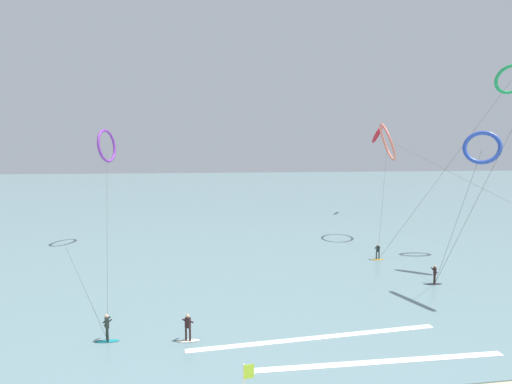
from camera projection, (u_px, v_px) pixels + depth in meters
name	position (u px, v px, depth m)	size (l,w,h in m)	color
sea_water	(215.00, 191.00, 116.73)	(400.00, 200.00, 0.08)	slate
surfer_ivory	(188.00, 329.00, 23.71)	(1.40, 0.70, 1.70)	silver
surfer_charcoal	(435.00, 276.00, 33.96)	(1.40, 0.68, 1.70)	black
surfer_amber	(378.00, 253.00, 41.67)	(1.40, 0.62, 1.70)	orange
surfer_teal	(107.00, 330.00, 23.68)	(1.40, 0.68, 1.70)	teal
kite_crimson	(378.00, 134.00, 71.77)	(4.42, 52.84, 16.37)	red
kite_coral	(387.00, 142.00, 50.90)	(7.32, 12.59, 15.17)	#EA7260
kite_cobalt	(482.00, 148.00, 36.14)	(7.51, 4.05, 13.45)	#2647B7
kite_violet	(107.00, 146.00, 48.32)	(6.55, 29.12, 14.26)	purple
kite_emerald	(511.00, 80.00, 41.89)	(16.23, 2.67, 20.68)	#199351
wave_crest_mid	(378.00, 363.00, 21.37)	(14.62, 0.50, 0.12)	white
wave_crest_far	(316.00, 339.00, 24.16)	(15.89, 0.50, 0.12)	white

